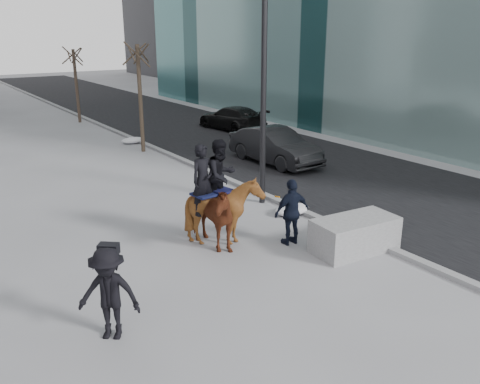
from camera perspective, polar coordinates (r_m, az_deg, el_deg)
ground at (r=12.31m, az=3.19°, el=-8.09°), size 120.00×120.00×0.00m
road at (r=23.88m, az=1.95°, el=4.85°), size 8.00×90.00×0.01m
curb at (r=21.81m, az=-6.57°, el=3.62°), size 0.25×90.00×0.12m
planter at (r=13.16m, az=12.74°, el=-4.70°), size 2.25×1.26×0.86m
car_near at (r=21.19m, az=3.93°, el=5.17°), size 1.71×4.54×1.48m
car_far at (r=28.48m, az=-0.92°, el=8.31°), size 2.30×4.67×1.31m
tree_near at (r=23.39m, az=-11.16°, el=10.80°), size 1.20×1.20×5.27m
tree_far at (r=32.07m, az=-17.92°, el=11.63°), size 1.20×1.20×4.73m
mounted_left at (r=12.89m, az=-3.80°, el=-2.06°), size 1.18×2.17×2.68m
mounted_right at (r=13.07m, az=-1.83°, el=-1.25°), size 1.74×1.88×2.75m
feeder at (r=13.16m, az=5.84°, el=-2.25°), size 1.06×0.90×1.75m
camera_crew at (r=9.51m, az=-14.52°, el=-10.98°), size 1.29×1.22×1.75m
lamppost at (r=15.73m, az=2.44°, el=16.44°), size 0.25×1.69×9.09m
snow_piles at (r=20.13m, az=-4.95°, el=2.73°), size 1.17×12.89×0.30m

